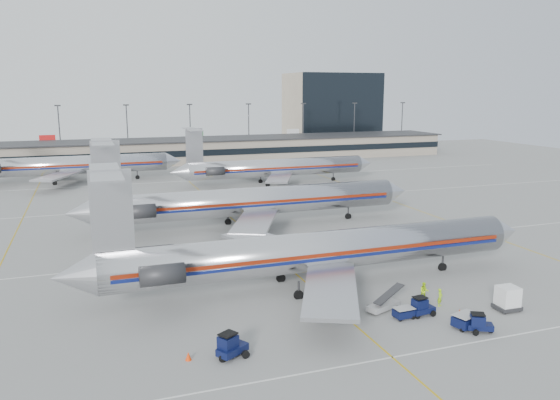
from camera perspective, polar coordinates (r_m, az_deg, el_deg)
name	(u,v)px	position (r m, az deg, el deg)	size (l,w,h in m)	color
ground	(301,279)	(56.95, 2.23, -8.20)	(260.00, 260.00, 0.00)	gray
apron_markings	(271,252)	(65.88, -0.99, -5.45)	(160.00, 0.15, 0.02)	silver
terminal	(167,151)	(149.99, -11.74, 5.03)	(162.00, 17.00, 6.25)	gray
light_mast_row	(159,127)	(163.40, -12.50, 7.41)	(163.60, 0.40, 15.28)	#38383D
distant_building	(331,110)	(195.90, 5.37, 9.38)	(30.00, 20.00, 25.00)	tan
jet_foreground	(310,251)	(53.42, 3.10, -5.38)	(48.57, 28.60, 12.71)	silver
jet_second_row	(247,201)	(76.87, -3.49, -0.14)	(49.69, 29.26, 13.01)	silver
jet_third_row	(273,168)	(112.74, -0.73, 3.41)	(43.93, 27.02, 12.01)	silver
jet_back_row	(65,165)	(123.19, -21.54, 3.41)	(46.90, 28.85, 12.82)	silver
tug_left	(230,346)	(41.09, -5.20, -14.97)	(2.59, 2.22, 1.90)	#090F34
tug_center	(421,307)	(49.28, 14.53, -10.78)	(2.24, 1.31, 1.73)	#090F34
tug_right	(479,324)	(47.52, 20.06, -12.04)	(2.25, 1.81, 1.64)	#090F34
cart_inner	(466,321)	(48.05, 18.86, -11.83)	(2.42, 1.96, 1.20)	#090F34
cart_outer	(404,313)	(48.53, 12.81, -11.41)	(1.75, 1.25, 0.96)	#090F34
uld_container	(508,298)	(52.77, 22.68, -9.46)	(2.11, 1.79, 2.17)	#2D2D30
belt_loader	(384,304)	(49.83, 10.80, -10.66)	(3.98, 2.26, 2.04)	#999999
ramp_worker_near	(440,297)	(51.82, 16.38, -9.73)	(0.60, 0.39, 1.64)	#9DDC14
ramp_worker_far	(424,291)	(52.81, 14.83, -9.21)	(0.83, 0.65, 1.70)	#BDF116
cone_right	(459,312)	(50.50, 18.24, -11.07)	(0.41, 0.41, 0.56)	#F53A08
cone_left	(188,356)	(41.32, -9.55, -15.79)	(0.46, 0.46, 0.62)	#F53A08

